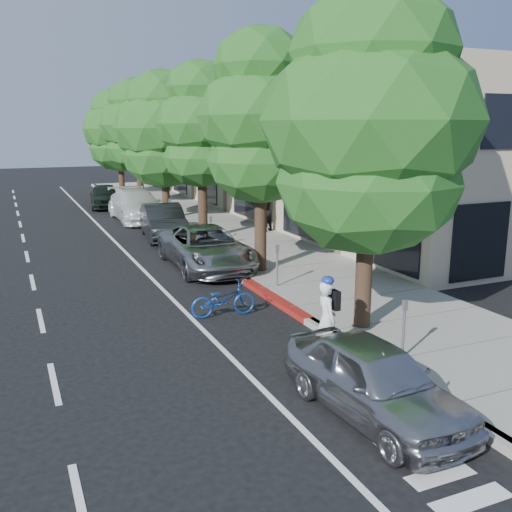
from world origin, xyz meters
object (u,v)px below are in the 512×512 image
street_tree_2 (201,127)px  street_tree_5 (119,130)px  pedestrian (264,210)px  street_tree_4 (138,127)px  street_tree_0 (370,126)px  dark_sedan (164,222)px  silver_suv (206,248)px  white_pickup (137,205)px  dark_suv_far (105,196)px  street_tree_1 (261,120)px  bicycle (223,300)px  near_car_a (375,380)px  cyclist (327,320)px  street_tree_3 (164,130)px

street_tree_2 → street_tree_5: street_tree_5 is taller
pedestrian → street_tree_4: bearing=-101.7°
street_tree_0 → dark_sedan: 13.96m
silver_suv → white_pickup: size_ratio=0.95×
dark_sedan → dark_suv_far: 11.10m
street_tree_1 → bicycle: 6.43m
bicycle → dark_suv_far: dark_suv_far is taller
near_car_a → pedestrian: (5.23, 16.03, 0.45)m
bicycle → white_pickup: white_pickup is taller
cyclist → white_pickup: size_ratio=0.30×
dark_sedan → street_tree_2: bearing=-36.1°
dark_sedan → dark_suv_far: dark_sedan is taller
street_tree_5 → silver_suv: bearing=-93.6°
white_pickup → silver_suv: bearing=-91.0°
street_tree_2 → bicycle: 10.88m
street_tree_3 → cyclist: bearing=-94.8°
street_tree_5 → white_pickup: street_tree_5 is taller
street_tree_0 → dark_sedan: (-1.40, 13.26, -4.12)m
silver_suv → pedestrian: pedestrian is taller
street_tree_0 → dark_sedan: size_ratio=1.74×
white_pickup → dark_suv_far: (-0.72, 5.59, -0.09)m
bicycle → silver_suv: (1.28, 5.09, 0.28)m
cyclist → dark_suv_far: size_ratio=0.40×
street_tree_0 → street_tree_4: bearing=90.0°
street_tree_2 → silver_suv: size_ratio=1.44×
street_tree_0 → street_tree_4: size_ratio=1.03×
white_pickup → street_tree_1: bearing=-84.7°
street_tree_2 → pedestrian: (3.06, 0.45, -3.72)m
cyclist → near_car_a: (-0.58, -2.57, -0.18)m
street_tree_2 → street_tree_4: 12.00m
street_tree_3 → cyclist: 19.44m
street_tree_4 → street_tree_5: size_ratio=1.02×
street_tree_3 → cyclist: (-1.60, -19.00, -3.81)m
bicycle → street_tree_5: bearing=-1.3°
street_tree_2 → street_tree_3: 6.00m
street_tree_0 → dark_suv_far: size_ratio=1.88×
street_tree_0 → cyclist: bearing=-148.0°
cyclist → pedestrian: pedestrian is taller
street_tree_3 → dark_suv_far: 7.76m
street_tree_3 → street_tree_5: street_tree_3 is taller
street_tree_3 → silver_suv: (-1.40, -10.50, -3.93)m
street_tree_3 → street_tree_5: (0.00, 12.00, -0.09)m
street_tree_1 → dark_sedan: bearing=100.9°
silver_suv → cyclist: bearing=-89.8°
street_tree_2 → cyclist: street_tree_2 is taller
street_tree_3 → pedestrian: (3.06, -5.55, -3.54)m
street_tree_4 → silver_suv: street_tree_4 is taller
street_tree_1 → dark_suv_far: 18.97m
street_tree_3 → near_car_a: (-2.18, -21.57, -3.99)m
dark_sedan → near_car_a: 16.85m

